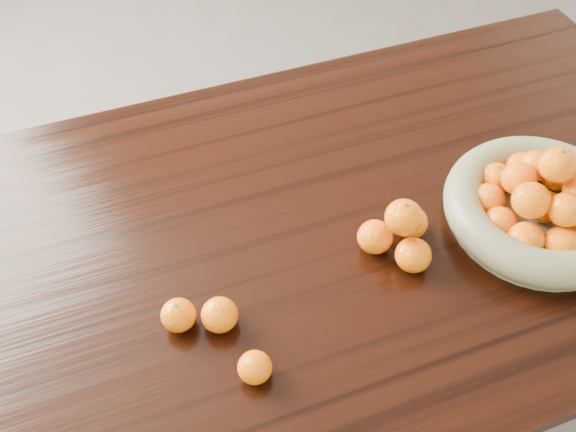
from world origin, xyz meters
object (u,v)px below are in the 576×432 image
object	(u,v)px
loose_orange_0	(179,315)
orange_pyramid	(401,232)
fruit_bowl	(542,206)
dining_table	(284,263)

from	to	relation	value
loose_orange_0	orange_pyramid	bearing A→B (deg)	2.43
fruit_bowl	orange_pyramid	distance (m)	0.29
dining_table	loose_orange_0	distance (m)	0.29
loose_orange_0	fruit_bowl	bearing A→B (deg)	-1.40
fruit_bowl	orange_pyramid	size ratio (longest dim) A/B	2.55
loose_orange_0	dining_table	bearing A→B (deg)	27.54
dining_table	loose_orange_0	xyz separation A→B (m)	(-0.24, -0.12, 0.12)
dining_table	loose_orange_0	size ratio (longest dim) A/B	32.45
dining_table	orange_pyramid	bearing A→B (deg)	-28.43
dining_table	fruit_bowl	bearing A→B (deg)	-16.39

